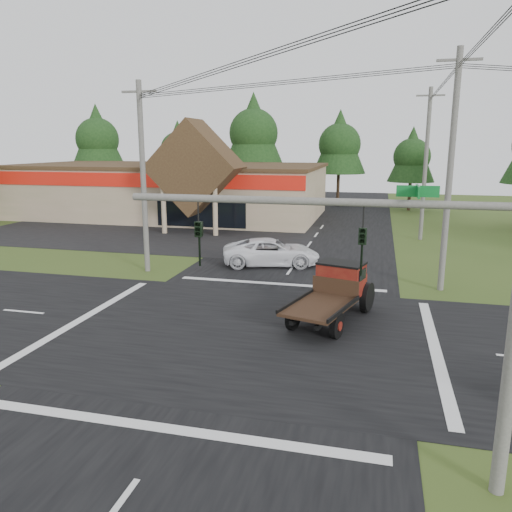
% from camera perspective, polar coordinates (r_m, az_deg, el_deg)
% --- Properties ---
extents(ground, '(120.00, 120.00, 0.00)m').
position_cam_1_polar(ground, '(19.58, -1.24, -8.73)').
color(ground, '#364E1C').
rests_on(ground, ground).
extents(road_ns, '(12.00, 120.00, 0.02)m').
position_cam_1_polar(road_ns, '(19.58, -1.24, -8.70)').
color(road_ns, black).
rests_on(road_ns, ground).
extents(road_ew, '(120.00, 12.00, 0.02)m').
position_cam_1_polar(road_ew, '(19.58, -1.24, -8.70)').
color(road_ew, black).
rests_on(road_ew, ground).
extents(parking_apron, '(28.00, 14.00, 0.02)m').
position_cam_1_polar(parking_apron, '(41.75, -13.09, 2.48)').
color(parking_apron, black).
rests_on(parking_apron, ground).
extents(cvs_building, '(30.40, 18.20, 9.19)m').
position_cam_1_polar(cvs_building, '(51.61, -9.64, 7.61)').
color(cvs_building, '#998A67').
rests_on(cvs_building, ground).
extents(traffic_signal_mast, '(8.12, 0.24, 7.00)m').
position_cam_1_polar(traffic_signal_mast, '(10.51, 19.06, -3.00)').
color(traffic_signal_mast, '#595651').
rests_on(traffic_signal_mast, ground).
extents(utility_pole_nw, '(2.00, 0.30, 10.50)m').
position_cam_1_polar(utility_pole_nw, '(28.67, -12.78, 8.83)').
color(utility_pole_nw, '#595651').
rests_on(utility_pole_nw, ground).
extents(utility_pole_ne, '(2.00, 0.30, 11.50)m').
position_cam_1_polar(utility_pole_ne, '(25.83, 21.30, 9.02)').
color(utility_pole_ne, '#595651').
rests_on(utility_pole_ne, ground).
extents(utility_pole_n, '(2.00, 0.30, 11.20)m').
position_cam_1_polar(utility_pole_n, '(39.76, 18.81, 9.96)').
color(utility_pole_n, '#595651').
rests_on(utility_pole_n, ground).
extents(tree_row_a, '(6.72, 6.72, 12.12)m').
position_cam_1_polar(tree_row_a, '(67.30, -17.69, 12.82)').
color(tree_row_a, '#332316').
rests_on(tree_row_a, ground).
extents(tree_row_b, '(5.60, 5.60, 10.10)m').
position_cam_1_polar(tree_row_b, '(64.55, -8.89, 12.10)').
color(tree_row_b, '#332316').
rests_on(tree_row_b, ground).
extents(tree_row_c, '(7.28, 7.28, 13.13)m').
position_cam_1_polar(tree_row_c, '(60.46, -0.28, 14.13)').
color(tree_row_c, '#332316').
rests_on(tree_row_c, ground).
extents(tree_row_d, '(6.16, 6.16, 11.11)m').
position_cam_1_polar(tree_row_d, '(59.79, 9.54, 12.69)').
color(tree_row_d, '#332316').
rests_on(tree_row_d, ground).
extents(tree_row_e, '(5.04, 5.04, 9.09)m').
position_cam_1_polar(tree_row_e, '(57.70, 17.41, 10.97)').
color(tree_row_e, '#332316').
rests_on(tree_row_e, ground).
extents(antique_flatbed_truck, '(3.59, 5.92, 2.32)m').
position_cam_1_polar(antique_flatbed_truck, '(20.61, 8.55, -4.36)').
color(antique_flatbed_truck, '#580D0C').
rests_on(antique_flatbed_truck, ground).
extents(white_pickup, '(6.26, 4.04, 1.61)m').
position_cam_1_polar(white_pickup, '(30.05, 1.76, 0.46)').
color(white_pickup, white).
rests_on(white_pickup, ground).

